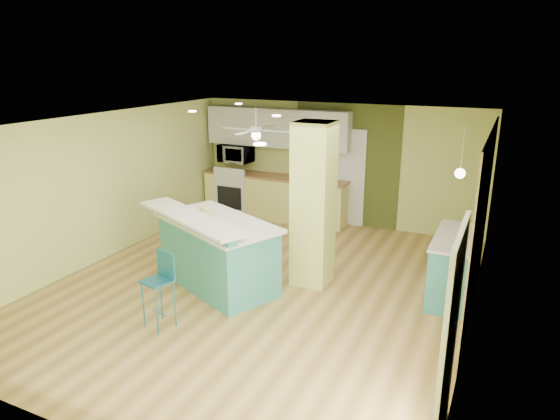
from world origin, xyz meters
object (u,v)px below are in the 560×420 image
at_px(bar_stool, 161,277).
at_px(canister, 205,213).
at_px(fruit_bowl, 301,178).
at_px(peninsula, 217,252).
at_px(side_counter, 455,267).

distance_m(bar_stool, canister, 1.43).
distance_m(bar_stool, fruit_bowl, 4.69).
relative_size(peninsula, fruit_bowl, 7.62).
height_order(peninsula, canister, canister).
height_order(bar_stool, canister, canister).
relative_size(peninsula, canister, 13.58).
xyz_separation_m(bar_stool, side_counter, (3.32, 2.46, -0.21)).
bearing_deg(canister, fruit_bowl, 87.25).
bearing_deg(fruit_bowl, side_counter, -33.55).
xyz_separation_m(peninsula, canister, (-0.20, 0.03, 0.58)).
relative_size(peninsula, bar_stool, 2.41).
xyz_separation_m(peninsula, fruit_bowl, (-0.04, 3.37, 0.42)).
bearing_deg(fruit_bowl, canister, -92.75).
distance_m(side_counter, fruit_bowl, 4.05).
xyz_separation_m(bar_stool, fruit_bowl, (-0.03, 4.68, 0.30)).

